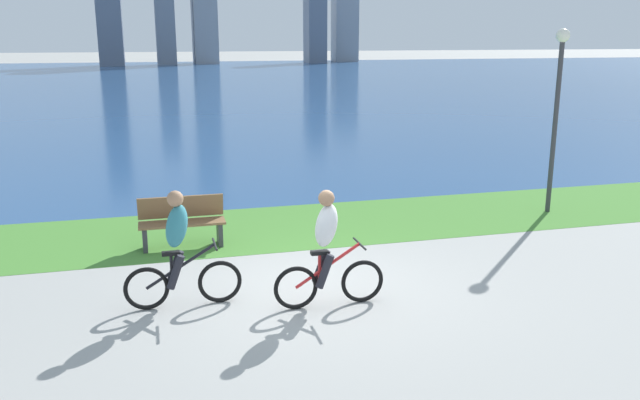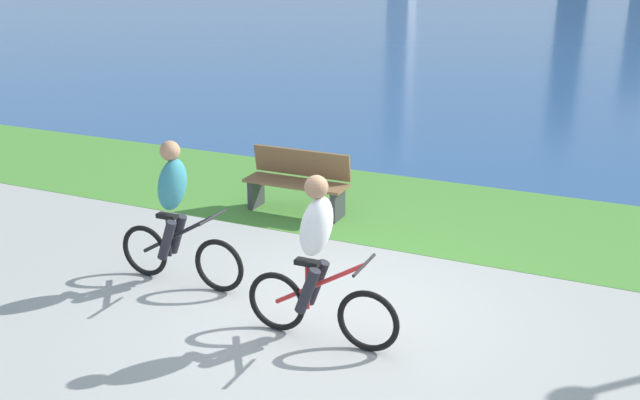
# 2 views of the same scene
# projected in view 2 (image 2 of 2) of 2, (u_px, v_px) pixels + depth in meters

# --- Properties ---
(ground_plane) EXTENTS (300.00, 300.00, 0.00)m
(ground_plane) POSITION_uv_depth(u_px,v_px,m) (338.00, 310.00, 7.62)
(ground_plane) COLOR #9E9E99
(grass_strip_bayside) EXTENTS (120.00, 3.08, 0.01)m
(grass_strip_bayside) POSITION_uv_depth(u_px,v_px,m) (429.00, 212.00, 10.45)
(grass_strip_bayside) COLOR #478433
(grass_strip_bayside) RESTS_ON ground
(bay_water_surface) EXTENTS (300.00, 84.12, 0.00)m
(bay_water_surface) POSITION_uv_depth(u_px,v_px,m) (618.00, 8.00, 47.95)
(bay_water_surface) COLOR navy
(bay_water_surface) RESTS_ON ground
(cyclist_lead) EXTENTS (1.58, 0.52, 1.66)m
(cyclist_lead) POSITION_uv_depth(u_px,v_px,m) (318.00, 260.00, 6.78)
(cyclist_lead) COLOR black
(cyclist_lead) RESTS_ON ground
(cyclist_trailing) EXTENTS (1.61, 0.52, 1.65)m
(cyclist_trailing) POSITION_uv_depth(u_px,v_px,m) (175.00, 214.00, 7.98)
(cyclist_trailing) COLOR black
(cyclist_trailing) RESTS_ON ground
(bench_near_path) EXTENTS (1.50, 0.47, 0.90)m
(bench_near_path) POSITION_uv_depth(u_px,v_px,m) (298.00, 182.00, 10.35)
(bench_near_path) COLOR brown
(bench_near_path) RESTS_ON ground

